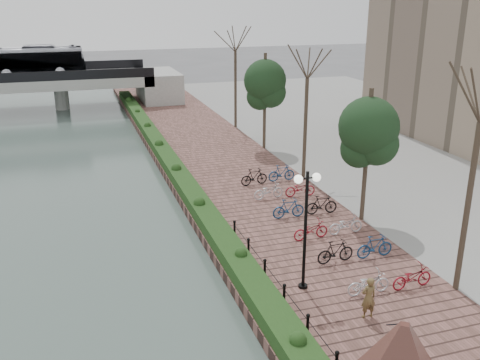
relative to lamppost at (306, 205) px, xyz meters
name	(u,v)px	position (x,y,z in m)	size (l,w,h in m)	color
promenade	(234,179)	(1.49, 13.67, -3.60)	(8.00, 75.00, 0.50)	brown
inland_pavement	(450,157)	(17.49, 13.67, -3.60)	(24.00, 75.00, 0.50)	gray
hedge	(172,164)	(-1.91, 16.17, -3.05)	(1.10, 56.00, 0.60)	#1D3914
chain_fence	(295,309)	(-1.11, -1.83, -3.00)	(0.10, 14.10, 0.70)	black
lamppost	(306,205)	(0.00, 0.00, 0.00)	(1.02, 0.32, 4.62)	black
motorcycle	(402,351)	(0.90, -5.07, -2.85)	(0.50, 1.60, 1.00)	black
pedestrian	(368,298)	(1.27, -2.52, -2.59)	(0.55, 0.36, 1.52)	brown
bicycle_parking	(317,217)	(2.99, 5.09, -2.88)	(2.40, 14.69, 1.00)	silver
street_trees	(331,139)	(5.49, 8.85, -0.16)	(3.20, 37.12, 6.80)	#332A1E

